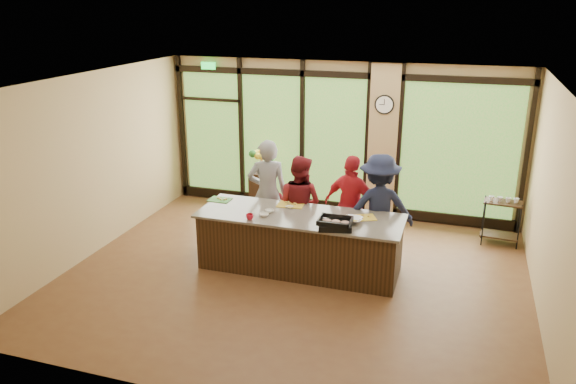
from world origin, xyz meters
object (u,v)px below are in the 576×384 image
Objects in this scene: cook_right at (379,208)px; bar_cart at (502,216)px; cook_left at (268,193)px; roasting_pan at (335,226)px; island_base at (300,243)px; flower_stand at (262,192)px.

cook_right reaches higher than bar_cart.
cook_left is at bearing -18.87° from cook_right.
cook_left is at bearing -157.10° from bar_cart.
roasting_pan is (1.45, -1.14, 0.02)m from cook_left.
cook_right is at bearing 33.37° from island_base.
cook_right is (1.92, -0.05, -0.04)m from cook_left.
bar_cart is at bearing 176.96° from cook_left.
island_base is 1.73× the size of cook_right.
flower_stand is 4.49m from bar_cart.
cook_right is at bearing -33.69° from flower_stand.
bar_cart is (4.49, -0.14, 0.08)m from flower_stand.
cook_right is 2.93m from flower_stand.
island_base is at bearing 115.87° from cook_left.
island_base is at bearing 136.38° from roasting_pan.
flower_stand is (-2.06, 2.50, -0.53)m from roasting_pan.
island_base is 1.65× the size of cook_left.
bar_cart is (3.88, 1.22, -0.42)m from cook_left.
cook_left is 3.96× the size of roasting_pan.
flower_stand is (-0.61, 1.36, -0.50)m from cook_left.
flower_stand is at bearing 123.64° from island_base.
roasting_pan reaches higher than bar_cart.
bar_cart is at bearing -164.59° from cook_right.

